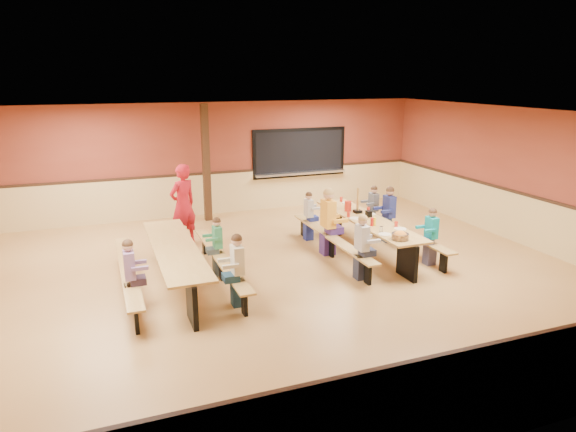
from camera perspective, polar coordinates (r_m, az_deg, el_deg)
name	(u,v)px	position (r m, az deg, el deg)	size (l,w,h in m)	color
ground	(269,279)	(9.66, -2.11, -6.99)	(12.00, 12.00, 0.00)	#A4753E
room_envelope	(269,244)	(9.42, -2.15, -3.10)	(12.04, 10.04, 3.02)	brown
kitchen_pass_through	(300,155)	(14.65, 1.30, 6.82)	(2.78, 0.28, 1.38)	black
structural_post	(206,163)	(13.32, -9.08, 5.81)	(0.18, 0.18, 3.00)	black
cafeteria_table_main	(367,229)	(11.03, 8.75, -1.38)	(1.91, 3.70, 0.74)	#B18A46
cafeteria_table_second	(175,258)	(9.39, -12.40, -4.60)	(1.91, 3.70, 0.74)	#B18A46
seated_child_white_left	(362,248)	(9.55, 8.19, -3.49)	(0.37, 0.31, 1.22)	#B8B9BE
seated_adult_yellow	(328,222)	(10.77, 4.47, -0.69)	(0.46, 0.38, 1.40)	gold
seated_child_grey_left	(309,216)	(11.73, 2.30, -0.04)	(0.32, 0.26, 1.11)	#B3B3B3
seated_child_teal_right	(431,237)	(10.57, 15.59, -2.26)	(0.34, 0.28, 1.15)	teal
seated_child_navy_right	(389,215)	(11.81, 11.14, 0.14)	(0.39, 0.32, 1.26)	navy
seated_child_char_right	(373,210)	(12.40, 9.44, 0.68)	(0.34, 0.27, 1.14)	#53555D
seated_child_purple_sec	(130,276)	(8.57, -17.12, -6.41)	(0.36, 0.29, 1.19)	slate
seated_child_green_sec	(218,247)	(9.74, -7.82, -3.43)	(0.32, 0.26, 1.11)	#328153
seated_child_tan_sec	(238,271)	(8.42, -5.62, -6.08)	(0.37, 0.30, 1.21)	beige
standing_woman	(183,205)	(11.56, -11.59, 1.23)	(0.66, 0.44, 1.82)	#B41421
punch_pitcher	(348,206)	(11.54, 6.68, 1.11)	(0.16, 0.16, 0.22)	red
chip_bowl	(400,236)	(9.69, 12.36, -2.16)	(0.32, 0.32, 0.15)	#FDA027
napkin_dispenser	(369,214)	(11.12, 8.95, 0.24)	(0.10, 0.14, 0.13)	black
condiment_mustard	(375,222)	(10.48, 9.60, -0.62)	(0.06, 0.06, 0.17)	yellow
condiment_ketchup	(372,222)	(10.45, 9.29, -0.65)	(0.06, 0.06, 0.17)	#B2140F
table_paddle	(358,207)	(11.40, 7.76, 1.03)	(0.16, 0.16, 0.56)	black
place_settings	(367,216)	(10.96, 8.81, -0.04)	(0.65, 3.30, 0.11)	beige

